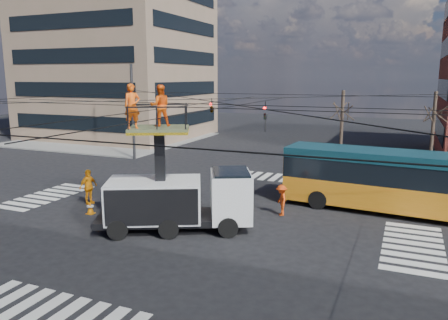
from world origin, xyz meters
TOP-DOWN VIEW (x-y plane):
  - ground at (0.00, 0.00)m, footprint 120.00×120.00m
  - sidewalk_nw at (-21.00, 21.00)m, footprint 18.00×18.00m
  - crosswalks at (0.00, 0.00)m, footprint 22.40×22.40m
  - building_tower at (-21.98, 23.98)m, footprint 18.06×16.06m
  - overhead_network at (-0.07, 0.40)m, footprint 24.24×24.24m
  - tree_a at (5.00, 13.50)m, footprint 2.00×2.00m
  - tree_b at (11.00, 13.50)m, footprint 2.00×2.00m
  - utility_truck at (-0.02, -1.95)m, footprint 7.29×5.16m
  - city_bus at (9.96, 4.54)m, footprint 13.37×3.73m
  - traffic_cone at (-5.36, -1.70)m, footprint 0.36×0.36m
  - worker_ground at (-6.60, -0.30)m, footprint 0.68×1.21m
  - flagger at (3.78, 1.91)m, footprint 1.01×1.19m

SIDE VIEW (x-z plane):
  - ground at x=0.00m, z-range 0.00..0.00m
  - crosswalks at x=0.00m, z-range 0.00..0.02m
  - sidewalk_nw at x=-21.00m, z-range 0.00..0.12m
  - traffic_cone at x=-5.36m, z-range 0.00..0.62m
  - flagger at x=3.78m, z-range 0.00..1.59m
  - worker_ground at x=-6.60m, z-range 0.00..1.95m
  - city_bus at x=9.96m, z-range 0.13..3.33m
  - utility_truck at x=-0.02m, z-range -1.21..5.48m
  - overhead_network at x=-0.07m, z-range 0.29..8.29m
  - tree_a at x=5.00m, z-range 1.63..7.63m
  - tree_b at x=11.00m, z-range 1.63..7.63m
  - building_tower at x=-21.98m, z-range 0.00..30.00m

